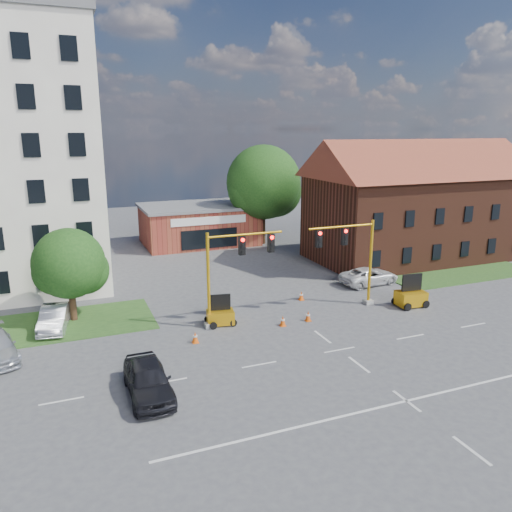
% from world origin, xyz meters
% --- Properties ---
extents(ground, '(120.00, 120.00, 0.00)m').
position_xyz_m(ground, '(0.00, 0.00, 0.00)').
color(ground, '#464649').
rests_on(ground, ground).
extents(grass_verge_ne, '(14.00, 4.00, 0.08)m').
position_xyz_m(grass_verge_ne, '(18.00, 9.00, 0.04)').
color(grass_verge_ne, '#244B1C').
rests_on(grass_verge_ne, ground).
extents(lane_markings, '(60.00, 36.00, 0.01)m').
position_xyz_m(lane_markings, '(0.00, -3.00, 0.01)').
color(lane_markings, silver).
rests_on(lane_markings, ground).
extents(brick_shop, '(12.40, 8.40, 4.30)m').
position_xyz_m(brick_shop, '(0.00, 29.98, 2.16)').
color(brick_shop, maroon).
rests_on(brick_shop, ground).
extents(townhouse_row, '(21.00, 11.00, 11.50)m').
position_xyz_m(townhouse_row, '(18.00, 16.00, 5.93)').
color(townhouse_row, '#4A2316').
rests_on(townhouse_row, ground).
extents(tree_large, '(8.41, 8.01, 10.78)m').
position_xyz_m(tree_large, '(6.91, 27.08, 6.49)').
color(tree_large, '#351F13').
rests_on(tree_large, ground).
extents(tree_nw_front, '(4.81, 4.59, 6.23)m').
position_xyz_m(tree_nw_front, '(-13.77, 10.58, 3.76)').
color(tree_nw_front, '#351F13').
rests_on(tree_nw_front, ground).
extents(signal_mast_west, '(5.30, 0.60, 6.20)m').
position_xyz_m(signal_mast_west, '(-4.36, 6.00, 3.92)').
color(signal_mast_west, gray).
rests_on(signal_mast_west, ground).
extents(signal_mast_east, '(5.30, 0.60, 6.20)m').
position_xyz_m(signal_mast_east, '(4.36, 6.00, 3.92)').
color(signal_mast_east, gray).
rests_on(signal_mast_east, ground).
extents(trailer_west, '(1.89, 1.43, 1.96)m').
position_xyz_m(trailer_west, '(-5.19, 6.24, 0.61)').
color(trailer_west, orange).
rests_on(trailer_west, ground).
extents(trailer_east, '(2.10, 1.48, 2.29)m').
position_xyz_m(trailer_east, '(8.52, 4.46, 0.72)').
color(trailer_east, orange).
rests_on(trailer_east, ground).
extents(cone_a, '(0.40, 0.40, 0.70)m').
position_xyz_m(cone_a, '(-7.46, 4.06, 0.34)').
color(cone_a, '#DA4F0B').
rests_on(cone_a, ground).
extents(cone_b, '(0.40, 0.40, 0.70)m').
position_xyz_m(cone_b, '(-1.52, 4.51, 0.34)').
color(cone_b, '#DA4F0B').
rests_on(cone_b, ground).
extents(cone_c, '(0.40, 0.40, 0.70)m').
position_xyz_m(cone_c, '(0.39, 4.66, 0.34)').
color(cone_c, '#DA4F0B').
rests_on(cone_c, ground).
extents(cone_d, '(0.40, 0.40, 0.70)m').
position_xyz_m(cone_d, '(1.87, 8.58, 0.34)').
color(cone_d, '#DA4F0B').
rests_on(cone_d, ground).
extents(pickup_white, '(5.11, 2.63, 1.38)m').
position_xyz_m(pickup_white, '(8.81, 10.02, 0.69)').
color(pickup_white, white).
rests_on(pickup_white, ground).
extents(sedan_dark, '(1.97, 4.88, 1.66)m').
position_xyz_m(sedan_dark, '(-11.10, -1.00, 0.83)').
color(sedan_dark, black).
rests_on(sedan_dark, ground).
extents(sedan_silver_front, '(2.24, 4.65, 1.47)m').
position_xyz_m(sedan_silver_front, '(-15.17, 9.47, 0.73)').
color(sedan_silver_front, '#B3B6BC').
rests_on(sedan_silver_front, ground).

